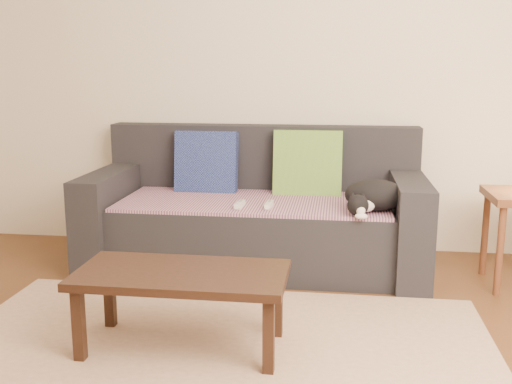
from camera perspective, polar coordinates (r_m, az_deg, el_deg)
back_wall at (r=4.17m, az=0.85°, el=12.40°), size 4.50×0.04×2.60m
sofa at (r=3.86m, az=0.03°, el=-2.38°), size 2.10×0.94×0.87m
throw_blanket at (r=3.75m, az=-0.17°, el=-0.92°), size 1.66×0.74×0.02m
cushion_navy at (r=4.03m, az=-4.74°, el=2.82°), size 0.41×0.17×0.43m
cushion_green at (r=3.93m, az=4.95°, el=2.61°), size 0.44×0.17×0.46m
cat at (r=3.50m, az=11.15°, el=-0.39°), size 0.44×0.43×0.18m
wii_remote_a at (r=3.56m, az=-1.57°, el=-1.20°), size 0.05×0.15×0.03m
wii_remote_b at (r=3.55m, az=1.25°, el=-1.22°), size 0.04×0.15×0.03m
rug at (r=2.66m, az=-4.37°, el=-16.21°), size 2.50×1.80×0.01m
coffee_table at (r=2.70m, az=-7.10°, el=-8.41°), size 0.93×0.47×0.37m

